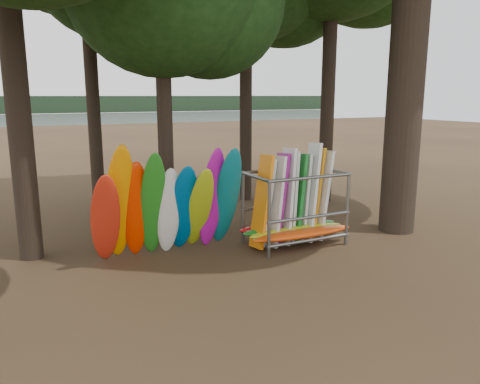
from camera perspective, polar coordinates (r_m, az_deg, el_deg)
name	(u,v)px	position (r m, az deg, el deg)	size (l,w,h in m)	color
ground	(271,252)	(12.74, 3.80, -7.34)	(120.00, 120.00, 0.00)	#47331E
lake	(57,126)	(70.80, -21.37, 7.56)	(160.00, 160.00, 0.00)	gray
far_shore	(36,105)	(120.59, -23.60, 9.73)	(160.00, 4.00, 4.00)	black
kayak_row	(168,206)	(12.22, -8.82, -1.74)	(4.03, 1.84, 3.17)	red
storage_rack	(294,210)	(13.29, 6.62, -2.16)	(3.17, 1.54, 2.86)	slate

